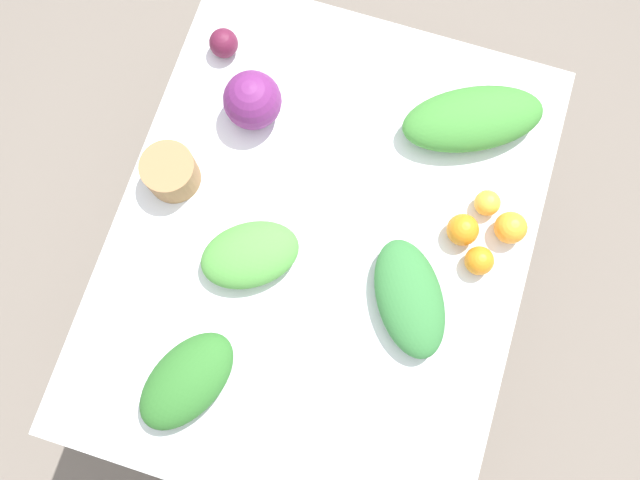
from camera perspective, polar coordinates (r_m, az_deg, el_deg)
The scene contains 13 objects.
ground_plane at distance 2.24m, azimuth -0.00°, elevation -4.16°, with size 8.00×8.00×0.00m, color #70665B.
dining_table at distance 1.63m, azimuth -0.00°, elevation -0.83°, with size 1.27×1.02×0.71m.
cabbage_purple at distance 1.60m, azimuth -6.20°, elevation 12.57°, with size 0.15×0.15×0.15m, color #6B2366.
paper_bag at distance 1.59m, azimuth -13.49°, elevation 6.05°, with size 0.13×0.13×0.10m, color #997047.
greens_bunch_kale at distance 1.50m, azimuth -6.42°, elevation -1.36°, with size 0.24×0.16×0.08m, color #4C933D.
greens_bunch_beet_tops at distance 1.49m, azimuth 8.18°, elevation -5.28°, with size 0.29×0.16×0.09m, color #337538.
greens_bunch_dandelion at distance 1.64m, azimuth 13.79°, elevation 10.70°, with size 0.36×0.17×0.10m, color #3D8433.
greens_bunch_scallion at distance 1.49m, azimuth -12.06°, elevation -12.46°, with size 0.26×0.16×0.09m, color #2D6B28.
beet_root at distance 1.72m, azimuth -8.80°, elevation 17.36°, with size 0.08×0.08×0.08m, color #5B1933.
orange_0 at distance 1.59m, azimuth 15.06°, elevation 3.29°, with size 0.06×0.06×0.06m, color #F9A833.
orange_1 at distance 1.58m, azimuth 17.03°, elevation 1.08°, with size 0.08×0.08×0.08m, color orange.
orange_2 at distance 1.55m, azimuth 14.35°, elevation -1.85°, with size 0.07×0.07×0.07m, color orange.
orange_3 at distance 1.55m, azimuth 12.92°, elevation 0.92°, with size 0.08×0.08×0.08m, color orange.
Camera 1 is at (0.32, 0.10, 2.22)m, focal length 35.00 mm.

